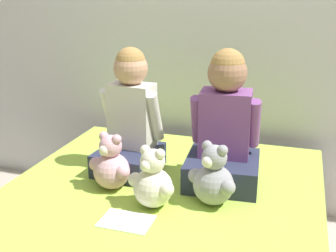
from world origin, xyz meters
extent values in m
cube|color=silver|center=(0.00, 1.13, 1.25)|extent=(8.00, 0.06, 2.50)
cube|color=silver|center=(0.00, 0.00, 0.36)|extent=(1.44, 1.92, 0.20)
cube|color=#A8D147|center=(0.00, 0.00, 0.47)|extent=(1.46, 1.94, 0.03)
cube|color=#282D47|center=(-0.23, 0.38, 0.54)|extent=(0.31, 0.35, 0.12)
cube|color=silver|center=(-0.22, 0.43, 0.77)|extent=(0.23, 0.15, 0.33)
sphere|color=tan|center=(-0.22, 0.43, 1.01)|extent=(0.17, 0.17, 0.17)
sphere|color=#A37A42|center=(-0.22, 0.43, 1.04)|extent=(0.15, 0.15, 0.15)
cylinder|color=silver|center=(-0.35, 0.44, 0.77)|extent=(0.07, 0.15, 0.27)
cylinder|color=silver|center=(-0.10, 0.42, 0.77)|extent=(0.07, 0.15, 0.27)
cube|color=#282D47|center=(0.26, 0.38, 0.55)|extent=(0.37, 0.36, 0.13)
cube|color=#7F4789|center=(0.25, 0.43, 0.77)|extent=(0.25, 0.19, 0.32)
sphere|color=#9E7051|center=(0.25, 0.43, 1.01)|extent=(0.18, 0.18, 0.18)
sphere|color=#A37A42|center=(0.25, 0.43, 1.05)|extent=(0.16, 0.16, 0.16)
cylinder|color=#7F4789|center=(0.12, 0.42, 0.78)|extent=(0.07, 0.14, 0.26)
cylinder|color=#7F4789|center=(0.39, 0.44, 0.78)|extent=(0.07, 0.14, 0.26)
sphere|color=#DBA3B2|center=(-0.23, 0.17, 0.57)|extent=(0.17, 0.17, 0.17)
sphere|color=#DBA3B2|center=(-0.23, 0.17, 0.69)|extent=(0.11, 0.11, 0.11)
sphere|color=beige|center=(-0.24, 0.13, 0.69)|extent=(0.05, 0.05, 0.05)
sphere|color=#DBA3B2|center=(-0.26, 0.18, 0.73)|extent=(0.04, 0.04, 0.04)
sphere|color=#DBA3B2|center=(-0.19, 0.16, 0.73)|extent=(0.04, 0.04, 0.04)
sphere|color=#DBA3B2|center=(-0.31, 0.18, 0.59)|extent=(0.07, 0.07, 0.07)
sphere|color=#DBA3B2|center=(-0.15, 0.14, 0.59)|extent=(0.07, 0.07, 0.07)
sphere|color=#939399|center=(0.26, 0.17, 0.57)|extent=(0.18, 0.18, 0.18)
sphere|color=#939399|center=(0.26, 0.17, 0.70)|extent=(0.11, 0.11, 0.11)
sphere|color=white|center=(0.24, 0.13, 0.69)|extent=(0.05, 0.05, 0.05)
sphere|color=#939399|center=(0.22, 0.19, 0.74)|extent=(0.05, 0.05, 0.05)
sphere|color=#939399|center=(0.29, 0.15, 0.74)|extent=(0.05, 0.05, 0.05)
sphere|color=#939399|center=(0.17, 0.19, 0.60)|extent=(0.07, 0.07, 0.07)
sphere|color=#939399|center=(0.33, 0.12, 0.60)|extent=(0.07, 0.07, 0.07)
sphere|color=silver|center=(0.01, 0.07, 0.57)|extent=(0.17, 0.17, 0.17)
sphere|color=silver|center=(0.01, 0.07, 0.69)|extent=(0.11, 0.11, 0.11)
sphere|color=white|center=(0.00, 0.03, 0.69)|extent=(0.05, 0.05, 0.05)
sphere|color=silver|center=(-0.02, 0.08, 0.73)|extent=(0.04, 0.04, 0.04)
sphere|color=silver|center=(0.05, 0.06, 0.73)|extent=(0.04, 0.04, 0.04)
sphere|color=silver|center=(-0.07, 0.08, 0.59)|extent=(0.07, 0.07, 0.07)
sphere|color=silver|center=(0.09, 0.03, 0.59)|extent=(0.07, 0.07, 0.07)
cube|color=white|center=(-0.05, -0.09, 0.49)|extent=(0.21, 0.15, 0.00)
camera|label=1|loc=(0.57, -1.46, 1.39)|focal=45.00mm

